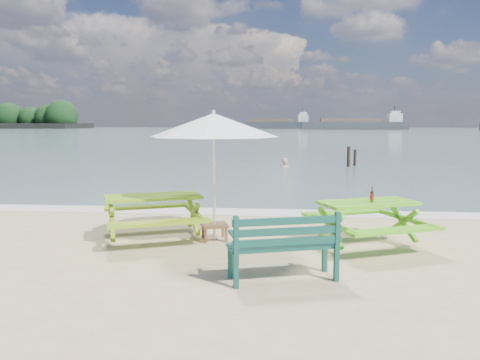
# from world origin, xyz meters

# --- Properties ---
(sea) EXTENTS (300.00, 300.00, 0.00)m
(sea) POSITION_xyz_m (0.00, 85.00, 0.00)
(sea) COLOR slate
(sea) RESTS_ON ground
(foam_strip) EXTENTS (22.00, 0.90, 0.01)m
(foam_strip) POSITION_xyz_m (0.00, 4.60, 0.01)
(foam_strip) COLOR silver
(foam_strip) RESTS_ON ground
(picnic_table_left) EXTENTS (2.37, 2.48, 0.84)m
(picnic_table_left) POSITION_xyz_m (-1.80, 1.82, 0.40)
(picnic_table_left) COLOR #739D17
(picnic_table_left) RESTS_ON ground
(picnic_table_right) EXTENTS (2.32, 2.41, 0.81)m
(picnic_table_right) POSITION_xyz_m (2.14, 1.66, 0.39)
(picnic_table_right) COLOR #5AB81B
(picnic_table_right) RESTS_ON ground
(park_bench) EXTENTS (1.61, 0.93, 0.94)m
(park_bench) POSITION_xyz_m (0.64, -0.25, 0.29)
(park_bench) COLOR #0E3E36
(park_bench) RESTS_ON ground
(side_table) EXTENTS (0.60, 0.60, 0.31)m
(side_table) POSITION_xyz_m (-0.65, 1.85, 0.16)
(side_table) COLOR brown
(side_table) RESTS_ON ground
(patio_umbrella) EXTENTS (2.98, 2.98, 2.37)m
(patio_umbrella) POSITION_xyz_m (-0.65, 1.85, 2.15)
(patio_umbrella) COLOR silver
(patio_umbrella) RESTS_ON ground
(beer_bottle) EXTENTS (0.07, 0.07, 0.27)m
(beer_bottle) POSITION_xyz_m (2.19, 1.60, 0.90)
(beer_bottle) COLOR brown
(beer_bottle) RESTS_ON picnic_table_right
(swimmer) EXTENTS (0.64, 0.42, 1.75)m
(swimmer) POSITION_xyz_m (0.67, 16.43, -0.44)
(swimmer) COLOR tan
(swimmer) RESTS_ON ground
(mooring_pilings) EXTENTS (0.56, 0.76, 1.20)m
(mooring_pilings) POSITION_xyz_m (3.99, 16.92, 0.36)
(mooring_pilings) COLOR black
(mooring_pilings) RESTS_ON ground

